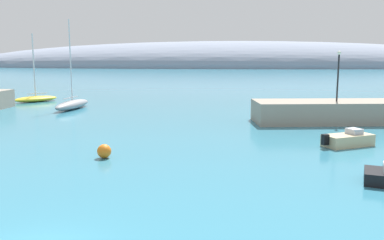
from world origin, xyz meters
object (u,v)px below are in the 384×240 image
(sailboat_grey_outer_mooring, at_px, (72,104))
(mooring_buoy_orange, at_px, (104,151))
(motorboat_sand_foreground, at_px, (348,140))
(harbor_lamp_post, at_px, (338,71))
(sailboat_yellow_near_shore, at_px, (36,98))

(sailboat_grey_outer_mooring, distance_m, mooring_buoy_orange, 25.64)
(motorboat_sand_foreground, xyz_separation_m, harbor_lamp_post, (1.95, 10.63, 4.55))
(sailboat_yellow_near_shore, xyz_separation_m, mooring_buoy_orange, (18.70, -30.77, -0.07))
(sailboat_yellow_near_shore, relative_size, motorboat_sand_foreground, 2.30)
(sailboat_yellow_near_shore, relative_size, sailboat_grey_outer_mooring, 0.88)
(harbor_lamp_post, bearing_deg, motorboat_sand_foreground, -100.38)
(sailboat_grey_outer_mooring, height_order, motorboat_sand_foreground, sailboat_grey_outer_mooring)
(sailboat_yellow_near_shore, bearing_deg, mooring_buoy_orange, 73.20)
(sailboat_yellow_near_shore, height_order, harbor_lamp_post, sailboat_yellow_near_shore)
(sailboat_yellow_near_shore, height_order, sailboat_grey_outer_mooring, sailboat_grey_outer_mooring)
(motorboat_sand_foreground, distance_m, harbor_lamp_post, 11.72)
(mooring_buoy_orange, xyz_separation_m, harbor_lamp_post, (18.49, 15.42, 4.56))
(sailboat_grey_outer_mooring, distance_m, motorboat_sand_foreground, 32.92)
(sailboat_yellow_near_shore, height_order, mooring_buoy_orange, sailboat_yellow_near_shore)
(mooring_buoy_orange, height_order, harbor_lamp_post, harbor_lamp_post)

